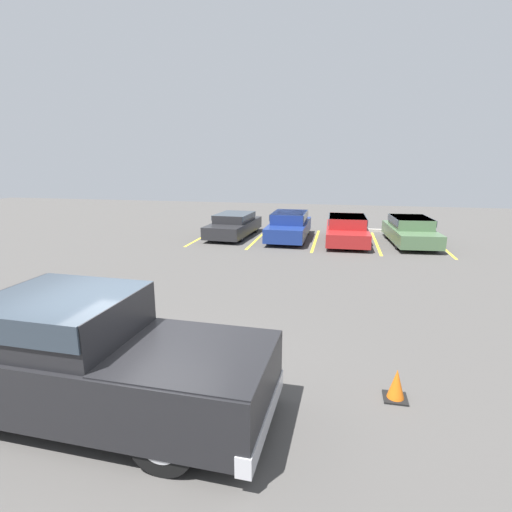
{
  "coord_description": "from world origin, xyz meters",
  "views": [
    {
      "loc": [
        3.05,
        -5.07,
        3.76
      ],
      "look_at": [
        0.7,
        6.12,
        1.0
      ],
      "focal_mm": 28.0,
      "sensor_mm": 36.0,
      "label": 1
    }
  ],
  "objects": [
    {
      "name": "ground_plane",
      "position": [
        0.0,
        0.0,
        0.0
      ],
      "size": [
        60.0,
        60.0,
        0.0
      ],
      "primitive_type": "plane",
      "color": "#4C4947"
    },
    {
      "name": "parked_sedan_d",
      "position": [
        6.26,
        13.96,
        0.66
      ],
      "size": [
        2.1,
        4.56,
        1.23
      ],
      "rotation": [
        0.0,
        0.0,
        -1.49
      ],
      "color": "#4C6B47",
      "rests_on": "ground_plane"
    },
    {
      "name": "stall_stripe_b",
      "position": [
        -0.81,
        13.9,
        0.0
      ],
      "size": [
        0.12,
        5.42,
        0.01
      ],
      "primitive_type": "cube",
      "color": "yellow",
      "rests_on": "ground_plane"
    },
    {
      "name": "pickup_truck",
      "position": [
        -0.58,
        -0.29,
        0.92
      ],
      "size": [
        5.75,
        2.19,
        1.85
      ],
      "rotation": [
        0.0,
        0.0,
        -0.03
      ],
      "color": "black",
      "rests_on": "ground_plane"
    },
    {
      "name": "parked_sedan_b",
      "position": [
        0.7,
        13.96,
        0.69
      ],
      "size": [
        1.77,
        4.53,
        1.31
      ],
      "rotation": [
        0.0,
        0.0,
        -1.58
      ],
      "color": "navy",
      "rests_on": "ground_plane"
    },
    {
      "name": "traffic_cone",
      "position": [
        4.08,
        1.0,
        0.24
      ],
      "size": [
        0.38,
        0.38,
        0.52
      ],
      "color": "black",
      "rests_on": "ground_plane"
    },
    {
      "name": "parked_sedan_a",
      "position": [
        -2.12,
        14.17,
        0.61
      ],
      "size": [
        2.0,
        4.5,
        1.15
      ],
      "rotation": [
        0.0,
        0.0,
        -1.63
      ],
      "color": "#232326",
      "rests_on": "ground_plane"
    },
    {
      "name": "stall_stripe_c",
      "position": [
        1.99,
        13.9,
        0.0
      ],
      "size": [
        0.12,
        5.42,
        0.01
      ],
      "primitive_type": "cube",
      "color": "yellow",
      "rests_on": "ground_plane"
    },
    {
      "name": "parked_sedan_c",
      "position": [
        3.42,
        13.75,
        0.65
      ],
      "size": [
        1.93,
        4.6,
        1.22
      ],
      "rotation": [
        0.0,
        0.0,
        -1.55
      ],
      "color": "maroon",
      "rests_on": "ground_plane"
    },
    {
      "name": "stall_stripe_d",
      "position": [
        4.79,
        13.9,
        0.0
      ],
      "size": [
        0.12,
        5.42,
        0.01
      ],
      "primitive_type": "cube",
      "color": "yellow",
      "rests_on": "ground_plane"
    },
    {
      "name": "stall_stripe_e",
      "position": [
        7.59,
        13.9,
        0.0
      ],
      "size": [
        0.12,
        5.42,
        0.01
      ],
      "primitive_type": "cube",
      "color": "yellow",
      "rests_on": "ground_plane"
    },
    {
      "name": "wheel_stop_curb",
      "position": [
        4.83,
        16.97,
        0.07
      ],
      "size": [
        1.77,
        0.2,
        0.14
      ],
      "primitive_type": "cube",
      "color": "#B7B2A8",
      "rests_on": "ground_plane"
    },
    {
      "name": "stall_stripe_a",
      "position": [
        -3.62,
        13.9,
        0.0
      ],
      "size": [
        0.12,
        5.42,
        0.01
      ],
      "primitive_type": "cube",
      "color": "yellow",
      "rests_on": "ground_plane"
    }
  ]
}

